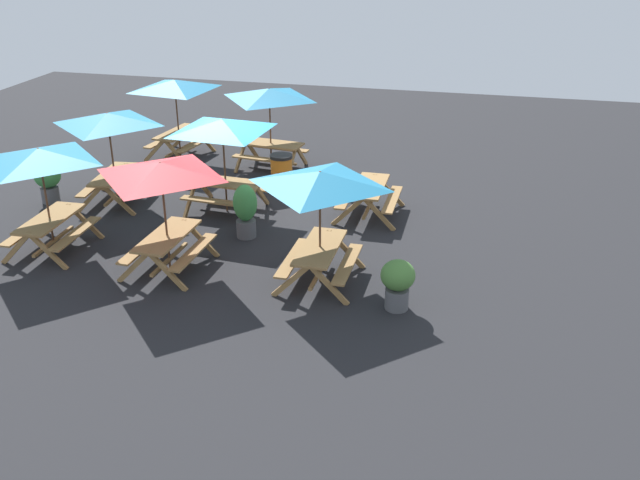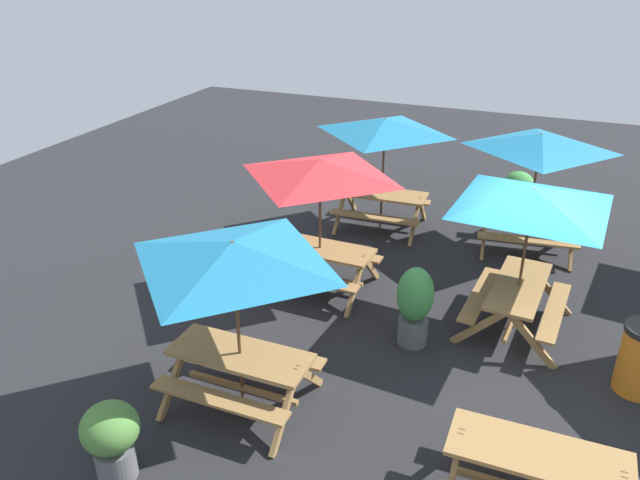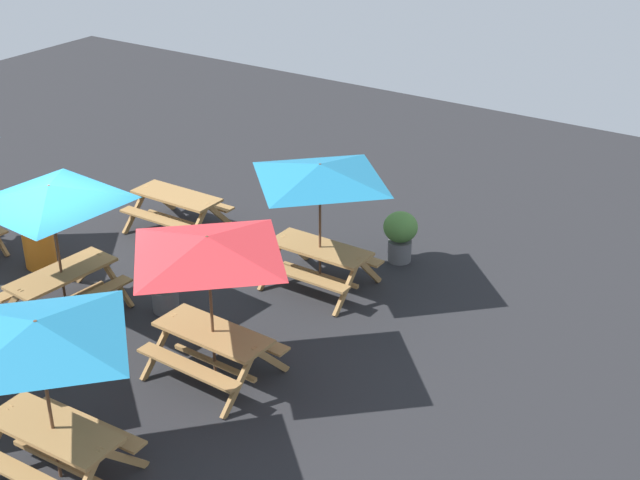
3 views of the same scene
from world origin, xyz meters
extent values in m
plane|color=#232326|center=(0.00, 0.00, 0.00)|extent=(27.65, 27.65, 0.00)
cube|color=olive|center=(0.32, -3.27, 0.74)|extent=(1.80, 0.70, 0.05)
cube|color=olive|center=(0.32, -3.82, 0.45)|extent=(1.80, 0.26, 0.04)
cube|color=olive|center=(0.32, -2.72, 0.45)|extent=(1.80, 0.26, 0.04)
cube|color=olive|center=(-0.46, -3.63, 0.37)|extent=(0.06, 0.80, 0.81)
cube|color=olive|center=(-0.46, -2.90, 0.37)|extent=(0.06, 0.80, 0.81)
cube|color=olive|center=(1.10, -3.63, 0.37)|extent=(0.06, 0.80, 0.81)
cube|color=olive|center=(1.10, -2.90, 0.37)|extent=(0.06, 0.80, 0.81)
cube|color=olive|center=(0.32, -3.27, 0.22)|extent=(1.56, 0.07, 0.06)
cube|color=olive|center=(-3.27, -2.92, 0.74)|extent=(1.81, 0.72, 0.05)
cube|color=olive|center=(-3.27, -3.47, 0.45)|extent=(1.80, 0.28, 0.04)
cube|color=olive|center=(-3.26, -2.37, 0.45)|extent=(1.80, 0.28, 0.04)
cube|color=olive|center=(-4.05, -3.28, 0.37)|extent=(0.07, 0.80, 0.81)
cube|color=olive|center=(-4.04, -2.55, 0.37)|extent=(0.07, 0.80, 0.81)
cube|color=olive|center=(-2.49, -3.29, 0.37)|extent=(0.07, 0.80, 0.81)
cube|color=olive|center=(-2.48, -2.56, 0.37)|extent=(0.07, 0.80, 0.81)
cube|color=olive|center=(-3.27, -2.92, 0.22)|extent=(1.56, 0.08, 0.06)
cylinder|color=brown|center=(-3.27, -2.92, 1.15)|extent=(0.04, 0.04, 2.30)
pyramid|color=teal|center=(-3.27, -2.92, 2.16)|extent=(2.02, 2.02, 0.28)
cube|color=olive|center=(-3.46, 0.20, 0.74)|extent=(1.82, 0.77, 0.05)
cube|color=olive|center=(-3.48, -0.35, 0.45)|extent=(1.81, 0.33, 0.04)
cube|color=olive|center=(-3.44, 0.75, 0.45)|extent=(1.81, 0.33, 0.04)
cube|color=olive|center=(-4.25, -0.14, 0.37)|extent=(0.09, 0.80, 0.81)
cube|color=olive|center=(-4.22, 0.59, 0.37)|extent=(0.09, 0.80, 0.81)
cube|color=olive|center=(-2.69, -0.19, 0.37)|extent=(0.09, 0.80, 0.81)
cube|color=olive|center=(-2.66, 0.54, 0.37)|extent=(0.09, 0.80, 0.81)
cube|color=olive|center=(-3.46, 0.20, 0.22)|extent=(1.56, 0.13, 0.06)
cylinder|color=brown|center=(-3.46, 0.20, 1.15)|extent=(0.04, 0.04, 2.30)
pyramid|color=red|center=(-3.46, 0.20, 2.16)|extent=(2.07, 2.07, 0.28)
cube|color=olive|center=(-0.23, 0.16, 0.74)|extent=(0.84, 1.85, 0.05)
cube|color=olive|center=(0.32, 0.11, 0.45)|extent=(0.41, 1.82, 0.04)
cube|color=olive|center=(-0.78, 0.20, 0.45)|extent=(0.41, 1.82, 0.04)
cube|color=olive|center=(0.07, -0.65, 0.37)|extent=(0.80, 0.13, 0.81)
cube|color=olive|center=(-0.66, -0.59, 0.37)|extent=(0.80, 0.13, 0.81)
cube|color=olive|center=(0.20, 0.90, 0.37)|extent=(0.80, 0.13, 0.81)
cube|color=olive|center=(-0.53, 0.96, 0.37)|extent=(0.80, 0.13, 0.81)
cube|color=olive|center=(-0.23, 0.16, 0.22)|extent=(0.20, 1.56, 0.06)
cylinder|color=brown|center=(-0.23, 0.16, 1.15)|extent=(0.04, 0.04, 2.30)
pyramid|color=teal|center=(-0.23, 0.16, 2.16)|extent=(2.82, 2.82, 0.28)
cube|color=olive|center=(-3.23, 3.00, 0.74)|extent=(1.82, 0.76, 0.05)
cube|color=olive|center=(-3.21, 2.45, 0.45)|extent=(1.81, 0.32, 0.04)
cube|color=olive|center=(-3.25, 3.55, 0.45)|extent=(1.81, 0.32, 0.04)
cube|color=olive|center=(-4.00, 2.61, 0.37)|extent=(0.09, 0.80, 0.81)
cube|color=olive|center=(-2.44, 2.66, 0.37)|extent=(0.09, 0.80, 0.81)
cube|color=olive|center=(-3.23, 3.00, 0.22)|extent=(1.56, 0.12, 0.06)
cylinder|color=brown|center=(-3.23, 3.00, 1.15)|extent=(0.04, 0.04, 2.30)
pyramid|color=teal|center=(-3.23, 3.00, 2.16)|extent=(2.06, 2.06, 0.28)
cylinder|color=orange|center=(1.43, -0.75, 0.45)|extent=(0.56, 0.56, 0.90)
cylinder|color=black|center=(1.43, -0.75, 0.94)|extent=(0.59, 0.59, 0.08)
cylinder|color=#59595B|center=(-1.57, -0.81, 0.20)|extent=(0.44, 0.44, 0.40)
ellipsoid|color=#3D8C42|center=(-1.57, -0.81, 0.82)|extent=(0.54, 0.54, 0.84)
cylinder|color=#59595B|center=(-3.96, -4.54, 0.20)|extent=(0.44, 0.44, 0.40)
ellipsoid|color=#4C7F38|center=(-3.96, -4.54, 0.68)|extent=(0.63, 0.63, 0.57)
camera|label=1|loc=(-15.41, -5.85, 6.65)|focal=40.00mm
camera|label=2|loc=(0.05, -8.45, 5.38)|focal=35.00mm
camera|label=3|loc=(-10.79, 8.51, 7.68)|focal=50.00mm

